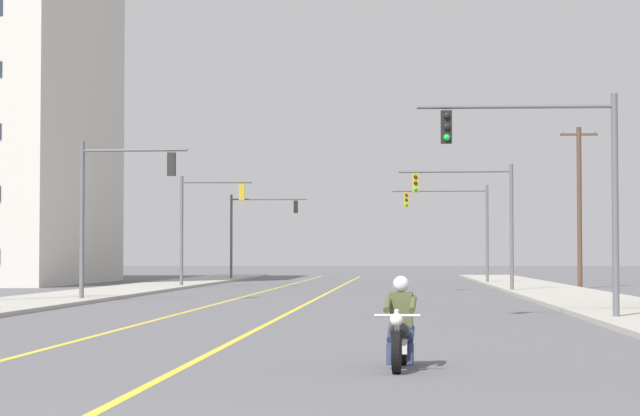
% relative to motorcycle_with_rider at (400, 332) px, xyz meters
% --- Properties ---
extents(lane_stripe_center, '(0.16, 100.00, 0.01)m').
position_rel_motorcycle_with_rider_xyz_m(lane_stripe_center, '(-3.45, 36.55, -0.58)').
color(lane_stripe_center, yellow).
rests_on(lane_stripe_center, ground).
extents(lane_stripe_left, '(0.16, 100.00, 0.01)m').
position_rel_motorcycle_with_rider_xyz_m(lane_stripe_left, '(-6.75, 36.55, -0.58)').
color(lane_stripe_left, yellow).
rests_on(lane_stripe_left, ground).
extents(sidewalk_kerb_right, '(4.40, 110.00, 0.14)m').
position_rel_motorcycle_with_rider_xyz_m(sidewalk_kerb_right, '(7.26, 31.55, -0.52)').
color(sidewalk_kerb_right, '#ADA89E').
rests_on(sidewalk_kerb_right, ground).
extents(sidewalk_kerb_left, '(4.40, 110.00, 0.14)m').
position_rel_motorcycle_with_rider_xyz_m(sidewalk_kerb_left, '(-13.63, 31.55, -0.52)').
color(sidewalk_kerb_left, '#ADA89E').
rests_on(sidewalk_kerb_left, ground).
extents(motorcycle_with_rider, '(0.70, 2.19, 1.46)m').
position_rel_motorcycle_with_rider_xyz_m(motorcycle_with_rider, '(0.00, 0.00, 0.00)').
color(motorcycle_with_rider, black).
rests_on(motorcycle_with_rider, ground).
extents(traffic_signal_near_right, '(5.45, 0.40, 6.20)m').
position_rel_motorcycle_with_rider_xyz_m(traffic_signal_near_right, '(4.25, 14.32, 3.55)').
color(traffic_signal_near_right, '#56565B').
rests_on(traffic_signal_near_right, ground).
extents(traffic_signal_near_left, '(4.22, 0.37, 6.20)m').
position_rel_motorcycle_with_rider_xyz_m(traffic_signal_near_left, '(-11.12, 27.45, 3.47)').
color(traffic_signal_near_left, '#56565B').
rests_on(traffic_signal_near_left, ground).
extents(traffic_signal_mid_right, '(5.51, 0.37, 6.20)m').
position_rel_motorcycle_with_rider_xyz_m(traffic_signal_mid_right, '(3.76, 40.29, 3.55)').
color(traffic_signal_mid_right, '#56565B').
rests_on(traffic_signal_mid_right, ground).
extents(traffic_signal_mid_left, '(4.01, 0.51, 6.20)m').
position_rel_motorcycle_with_rider_xyz_m(traffic_signal_mid_left, '(-10.99, 48.18, 3.46)').
color(traffic_signal_mid_left, '#56565B').
rests_on(traffic_signal_mid_left, ground).
extents(traffic_signal_far_right, '(6.02, 0.37, 6.20)m').
position_rel_motorcycle_with_rider_xyz_m(traffic_signal_far_right, '(3.67, 58.13, 3.58)').
color(traffic_signal_far_right, '#56565B').
rests_on(traffic_signal_far_right, ground).
extents(traffic_signal_far_left, '(5.59, 0.43, 6.20)m').
position_rel_motorcycle_with_rider_xyz_m(traffic_signal_far_left, '(-10.58, 69.03, 3.55)').
color(traffic_signal_far_left, '#56565B').
rests_on(traffic_signal_far_left, ground).
extents(utility_pole_right_far, '(2.02, 0.26, 8.75)m').
position_rel_motorcycle_with_rider_xyz_m(utility_pole_right_far, '(9.69, 47.88, 3.98)').
color(utility_pole_right_far, '#4C3828').
rests_on(utility_pole_right_far, ground).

